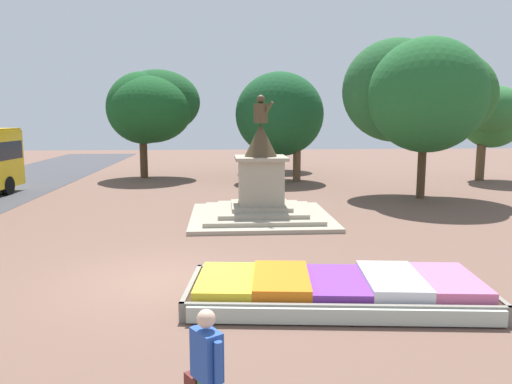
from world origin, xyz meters
name	(u,v)px	position (x,y,z in m)	size (l,w,h in m)	color
ground_plane	(158,280)	(0.00, 0.00, 0.00)	(91.11, 91.11, 0.00)	brown
flower_planter	(338,290)	(3.84, -1.61, 0.24)	(6.25, 3.07, 0.56)	#38281C
statue_monument	(261,193)	(2.91, 6.81, 0.95)	(5.11, 5.11, 4.50)	#A09581
pedestrian_with_handbag	(206,370)	(1.31, -5.91, 0.92)	(0.49, 0.65, 1.63)	#338C4C
park_tree_far_left	(492,115)	(17.07, 16.87, 3.79)	(4.01, 4.17, 5.47)	brown
park_tree_behind_statue	(280,110)	(4.87, 17.83, 4.09)	(5.08, 4.72, 6.27)	brown
park_tree_far_right	(151,107)	(-2.76, 19.75, 4.33)	(5.61, 5.46, 6.56)	#4C3823
park_tree_street_side	(421,94)	(10.42, 11.01, 4.75)	(6.63, 6.52, 7.34)	#4C3823
park_tree_mid_canopy	(277,109)	(5.32, 23.33, 4.22)	(5.02, 4.48, 6.02)	brown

